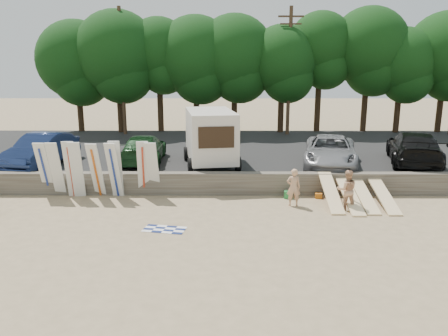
# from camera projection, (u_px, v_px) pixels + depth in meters

# --- Properties ---
(ground) EXTENTS (120.00, 120.00, 0.00)m
(ground) POSITION_uv_depth(u_px,v_px,m) (291.00, 216.00, 16.92)
(ground) COLOR tan
(ground) RESTS_ON ground
(seawall) EXTENTS (44.00, 0.50, 1.00)m
(seawall) POSITION_uv_depth(u_px,v_px,m) (282.00, 183.00, 19.72)
(seawall) COLOR #6B6356
(seawall) RESTS_ON ground
(parking_lot) EXTENTS (44.00, 14.50, 0.70)m
(parking_lot) POSITION_uv_depth(u_px,v_px,m) (267.00, 154.00, 27.05)
(parking_lot) COLOR #282828
(parking_lot) RESTS_ON ground
(treeline) EXTENTS (33.39, 6.63, 9.23)m
(treeline) POSITION_uv_depth(u_px,v_px,m) (251.00, 54.00, 32.37)
(treeline) COLOR #382616
(treeline) RESTS_ON parking_lot
(utility_poles) EXTENTS (25.80, 0.26, 9.00)m
(utility_poles) POSITION_uv_depth(u_px,v_px,m) (289.00, 69.00, 31.21)
(utility_poles) COLOR #473321
(utility_poles) RESTS_ON parking_lot
(box_trailer) EXTENTS (3.05, 4.68, 2.80)m
(box_trailer) POSITION_uv_depth(u_px,v_px,m) (210.00, 135.00, 22.00)
(box_trailer) COLOR beige
(box_trailer) RESTS_ON parking_lot
(car_0) EXTENTS (2.44, 5.15, 1.63)m
(car_0) POSITION_uv_depth(u_px,v_px,m) (42.00, 150.00, 22.16)
(car_0) COLOR #132044
(car_0) RESTS_ON parking_lot
(car_1) EXTENTS (2.22, 5.03, 1.44)m
(car_1) POSITION_uv_depth(u_px,v_px,m) (144.00, 149.00, 22.97)
(car_1) COLOR #123417
(car_1) RESTS_ON parking_lot
(car_2) EXTENTS (3.63, 5.87, 1.52)m
(car_2) POSITION_uv_depth(u_px,v_px,m) (330.00, 151.00, 22.08)
(car_2) COLOR gray
(car_2) RESTS_ON parking_lot
(car_3) EXTENTS (3.82, 6.22, 1.68)m
(car_3) POSITION_uv_depth(u_px,v_px,m) (414.00, 148.00, 22.54)
(car_3) COLOR black
(car_3) RESTS_ON parking_lot
(surfboard_upright_0) EXTENTS (0.51, 0.84, 2.50)m
(surfboard_upright_0) POSITION_uv_depth(u_px,v_px,m) (44.00, 169.00, 19.19)
(surfboard_upright_0) COLOR silver
(surfboard_upright_0) RESTS_ON ground
(surfboard_upright_1) EXTENTS (0.52, 0.77, 2.52)m
(surfboard_upright_1) POSITION_uv_depth(u_px,v_px,m) (56.00, 170.00, 19.08)
(surfboard_upright_1) COLOR silver
(surfboard_upright_1) RESTS_ON ground
(surfboard_upright_2) EXTENTS (0.52, 0.57, 2.57)m
(surfboard_upright_2) POSITION_uv_depth(u_px,v_px,m) (71.00, 169.00, 19.05)
(surfboard_upright_2) COLOR silver
(surfboard_upright_2) RESTS_ON ground
(surfboard_upright_3) EXTENTS (0.57, 0.69, 2.55)m
(surfboard_upright_3) POSITION_uv_depth(u_px,v_px,m) (77.00, 170.00, 18.97)
(surfboard_upright_3) COLOR silver
(surfboard_upright_3) RESTS_ON ground
(surfboard_upright_4) EXTENTS (0.58, 0.89, 2.49)m
(surfboard_upright_4) POSITION_uv_depth(u_px,v_px,m) (96.00, 170.00, 19.03)
(surfboard_upright_4) COLOR silver
(surfboard_upright_4) RESTS_ON ground
(surfboard_upright_5) EXTENTS (0.52, 0.55, 2.57)m
(surfboard_upright_5) POSITION_uv_depth(u_px,v_px,m) (116.00, 169.00, 19.11)
(surfboard_upright_5) COLOR silver
(surfboard_upright_5) RESTS_ON ground
(surfboard_upright_6) EXTENTS (0.61, 0.83, 2.52)m
(surfboard_upright_6) POSITION_uv_depth(u_px,v_px,m) (114.00, 170.00, 18.98)
(surfboard_upright_6) COLOR silver
(surfboard_upright_6) RESTS_ON ground
(surfboard_upright_7) EXTENTS (0.60, 0.71, 2.55)m
(surfboard_upright_7) POSITION_uv_depth(u_px,v_px,m) (143.00, 169.00, 19.20)
(surfboard_upright_7) COLOR silver
(surfboard_upright_7) RESTS_ON ground
(surfboard_upright_8) EXTENTS (0.56, 0.85, 2.50)m
(surfboard_upright_8) POSITION_uv_depth(u_px,v_px,m) (153.00, 169.00, 19.19)
(surfboard_upright_8) COLOR silver
(surfboard_upright_8) RESTS_ON ground
(surfboard_low_0) EXTENTS (0.56, 2.86, 1.06)m
(surfboard_low_0) POSITION_uv_depth(u_px,v_px,m) (331.00, 192.00, 18.30)
(surfboard_low_0) COLOR beige
(surfboard_low_0) RESTS_ON ground
(surfboard_low_1) EXTENTS (0.56, 2.91, 0.85)m
(surfboard_low_1) POSITION_uv_depth(u_px,v_px,m) (350.00, 196.00, 18.15)
(surfboard_low_1) COLOR beige
(surfboard_low_1) RESTS_ON ground
(surfboard_low_2) EXTENTS (0.56, 2.92, 0.81)m
(surfboard_low_2) POSITION_uv_depth(u_px,v_px,m) (364.00, 195.00, 18.31)
(surfboard_low_2) COLOR beige
(surfboard_low_2) RESTS_ON ground
(surfboard_low_3) EXTENTS (0.56, 2.92, 0.84)m
(surfboard_low_3) POSITION_uv_depth(u_px,v_px,m) (384.00, 195.00, 18.24)
(surfboard_low_3) COLOR beige
(surfboard_low_3) RESTS_ON ground
(beachgoer_a) EXTENTS (0.59, 0.39, 1.59)m
(beachgoer_a) POSITION_uv_depth(u_px,v_px,m) (293.00, 187.00, 18.03)
(beachgoer_a) COLOR tan
(beachgoer_a) RESTS_ON ground
(beachgoer_b) EXTENTS (0.85, 0.69, 1.64)m
(beachgoer_b) POSITION_uv_depth(u_px,v_px,m) (347.00, 190.00, 17.57)
(beachgoer_b) COLOR tan
(beachgoer_b) RESTS_ON ground
(cooler) EXTENTS (0.42, 0.36, 0.32)m
(cooler) POSITION_uv_depth(u_px,v_px,m) (289.00, 195.00, 19.21)
(cooler) COLOR #268E3D
(cooler) RESTS_ON ground
(gear_bag) EXTENTS (0.34, 0.30, 0.22)m
(gear_bag) POSITION_uv_depth(u_px,v_px,m) (319.00, 196.00, 19.22)
(gear_bag) COLOR orange
(gear_bag) RESTS_ON ground
(beach_towel) EXTENTS (1.76, 1.76, 0.00)m
(beach_towel) POSITION_uv_depth(u_px,v_px,m) (164.00, 229.00, 15.59)
(beach_towel) COLOR white
(beach_towel) RESTS_ON ground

